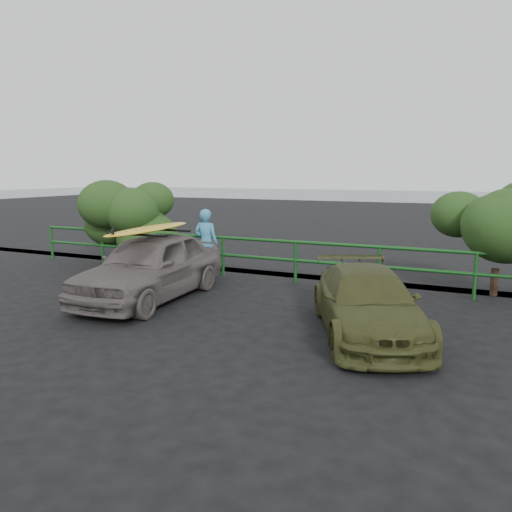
% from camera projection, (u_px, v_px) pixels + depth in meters
% --- Properties ---
extents(ground, '(80.00, 80.00, 0.00)m').
position_uv_depth(ground, '(131.00, 338.00, 8.10)').
color(ground, black).
extents(ocean, '(200.00, 200.00, 0.00)m').
position_uv_depth(ocean, '(441.00, 194.00, 61.87)').
color(ocean, '#536366').
rests_on(ocean, ground).
extents(guardrail, '(14.00, 0.08, 1.04)m').
position_uv_depth(guardrail, '(258.00, 259.00, 12.49)').
color(guardrail, '#154C19').
rests_on(guardrail, ground).
extents(shrub_left, '(3.20, 2.40, 2.20)m').
position_uv_depth(shrub_left, '(116.00, 226.00, 14.73)').
color(shrub_left, '#264519').
rests_on(shrub_left, ground).
extents(shrub_right, '(3.20, 2.40, 2.35)m').
position_uv_depth(shrub_right, '(478.00, 242.00, 10.77)').
color(shrub_right, '#264519').
rests_on(shrub_right, ground).
extents(sedan, '(1.89, 4.22, 1.41)m').
position_uv_depth(sedan, '(151.00, 266.00, 10.48)').
color(sedan, '#5D5553').
rests_on(sedan, ground).
extents(olive_vehicle, '(2.87, 4.01, 1.08)m').
position_uv_depth(olive_vehicle, '(367.00, 303.00, 8.19)').
color(olive_vehicle, '#3D401C').
rests_on(olive_vehicle, ground).
extents(man, '(0.67, 0.47, 1.75)m').
position_uv_depth(man, '(206.00, 243.00, 12.70)').
color(man, teal).
rests_on(man, ground).
extents(roof_rack, '(1.46, 1.06, 0.05)m').
position_uv_depth(roof_rack, '(149.00, 232.00, 10.36)').
color(roof_rack, black).
rests_on(roof_rack, sedan).
extents(surfboard, '(0.77, 2.94, 0.09)m').
position_uv_depth(surfboard, '(149.00, 229.00, 10.35)').
color(surfboard, gold).
rests_on(surfboard, roof_rack).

